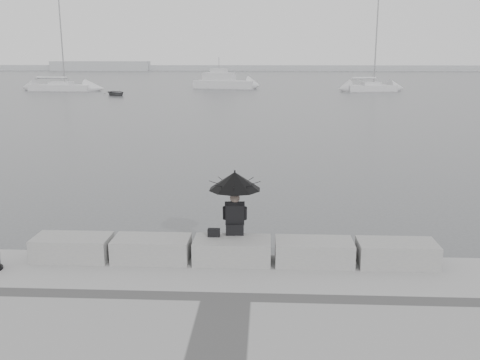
# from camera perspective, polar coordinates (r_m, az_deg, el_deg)

# --- Properties ---
(ground) EXTENTS (360.00, 360.00, 0.00)m
(ground) POSITION_cam_1_polar(r_m,az_deg,el_deg) (11.96, -0.68, -10.14)
(ground) COLOR #444749
(ground) RESTS_ON ground
(stone_block_far_left) EXTENTS (1.60, 0.80, 0.50)m
(stone_block_far_left) POSITION_cam_1_polar(r_m,az_deg,el_deg) (11.96, -17.44, -6.91)
(stone_block_far_left) COLOR gray
(stone_block_far_left) RESTS_ON promenade
(stone_block_left) EXTENTS (1.60, 0.80, 0.50)m
(stone_block_left) POSITION_cam_1_polar(r_m,az_deg,el_deg) (11.49, -9.40, -7.29)
(stone_block_left) COLOR gray
(stone_block_left) RESTS_ON promenade
(stone_block_centre) EXTENTS (1.60, 0.80, 0.50)m
(stone_block_centre) POSITION_cam_1_polar(r_m,az_deg,el_deg) (11.26, -0.84, -7.55)
(stone_block_centre) COLOR gray
(stone_block_centre) RESTS_ON promenade
(stone_block_right) EXTENTS (1.60, 0.80, 0.50)m
(stone_block_right) POSITION_cam_1_polar(r_m,az_deg,el_deg) (11.28, 7.89, -7.63)
(stone_block_right) COLOR gray
(stone_block_right) RESTS_ON promenade
(stone_block_far_right) EXTENTS (1.60, 0.80, 0.50)m
(stone_block_far_right) POSITION_cam_1_polar(r_m,az_deg,el_deg) (11.56, 16.39, -7.55)
(stone_block_far_right) COLOR gray
(stone_block_far_right) RESTS_ON promenade
(seated_person) EXTENTS (1.12, 1.12, 1.39)m
(seated_person) POSITION_cam_1_polar(r_m,az_deg,el_deg) (11.25, -0.56, -0.92)
(seated_person) COLOR black
(seated_person) RESTS_ON stone_block_centre
(bag) EXTENTS (0.25, 0.15, 0.16)m
(bag) POSITION_cam_1_polar(r_m,az_deg,el_deg) (11.34, -2.81, -5.62)
(bag) COLOR black
(bag) RESTS_ON stone_block_centre
(distant_landmass) EXTENTS (180.00, 8.00, 2.80)m
(distant_landmass) POSITION_cam_1_polar(r_m,az_deg,el_deg) (165.75, -0.16, 11.90)
(distant_landmass) COLOR #A1A4A7
(distant_landmass) RESTS_ON ground
(sailboat_left) EXTENTS (8.65, 3.18, 12.90)m
(sailboat_left) POSITION_cam_1_polar(r_m,az_deg,el_deg) (76.97, -18.52, 9.41)
(sailboat_left) COLOR #BBBBBD
(sailboat_left) RESTS_ON ground
(sailboat_right) EXTENTS (6.89, 3.68, 12.90)m
(sailboat_right) POSITION_cam_1_polar(r_m,az_deg,el_deg) (74.20, 13.77, 9.61)
(sailboat_right) COLOR #BBBBBD
(sailboat_right) RESTS_ON ground
(motor_cruiser) EXTENTS (9.17, 4.81, 4.50)m
(motor_cruiser) POSITION_cam_1_polar(r_m,az_deg,el_deg) (78.37, -1.63, 10.41)
(motor_cruiser) COLOR #BBBBBD
(motor_cruiser) RESTS_ON ground
(dinghy) EXTENTS (3.71, 3.36, 0.60)m
(dinghy) POSITION_cam_1_polar(r_m,az_deg,el_deg) (66.12, -13.07, 9.04)
(dinghy) COLOR slate
(dinghy) RESTS_ON ground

